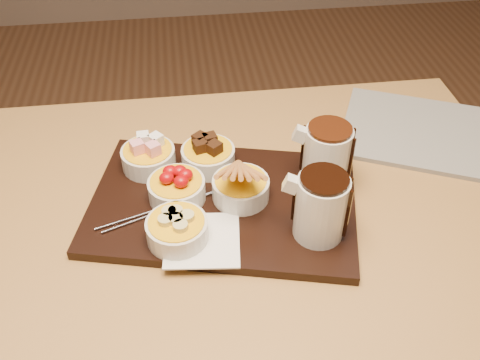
{
  "coord_description": "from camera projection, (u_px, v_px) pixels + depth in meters",
  "views": [
    {
      "loc": [
        -0.02,
        -0.65,
        1.41
      ],
      "look_at": [
        0.07,
        0.03,
        0.81
      ],
      "focal_mm": 40.0,
      "sensor_mm": 36.0,
      "label": 1
    }
  ],
  "objects": [
    {
      "name": "dining_table",
      "position": [
        205.0,
        256.0,
        0.99
      ],
      "size": [
        1.2,
        0.8,
        0.75
      ],
      "color": "#A2773C",
      "rests_on": "ground"
    },
    {
      "name": "serving_board",
      "position": [
        223.0,
        203.0,
        0.94
      ],
      "size": [
        0.52,
        0.4,
        0.02
      ],
      "primitive_type": "cube",
      "rotation": [
        0.0,
        0.0,
        -0.24
      ],
      "color": "black",
      "rests_on": "dining_table"
    },
    {
      "name": "napkin",
      "position": [
        202.0,
        240.0,
        0.86
      ],
      "size": [
        0.13,
        0.13,
        0.0
      ],
      "primitive_type": "cube",
      "rotation": [
        0.0,
        0.0,
        -0.1
      ],
      "color": "white",
      "rests_on": "serving_board"
    },
    {
      "name": "bowl_marshmallows",
      "position": [
        149.0,
        158.0,
        0.99
      ],
      "size": [
        0.1,
        0.1,
        0.04
      ],
      "primitive_type": "cylinder",
      "color": "beige",
      "rests_on": "serving_board"
    },
    {
      "name": "bowl_cake",
      "position": [
        208.0,
        157.0,
        1.0
      ],
      "size": [
        0.1,
        0.1,
        0.04
      ],
      "primitive_type": "cylinder",
      "color": "beige",
      "rests_on": "serving_board"
    },
    {
      "name": "bowl_strawberries",
      "position": [
        177.0,
        190.0,
        0.93
      ],
      "size": [
        0.1,
        0.1,
        0.04
      ],
      "primitive_type": "cylinder",
      "color": "beige",
      "rests_on": "serving_board"
    },
    {
      "name": "bowl_biscotti",
      "position": [
        241.0,
        189.0,
        0.93
      ],
      "size": [
        0.1,
        0.1,
        0.04
      ],
      "primitive_type": "cylinder",
      "color": "beige",
      "rests_on": "serving_board"
    },
    {
      "name": "bowl_bananas",
      "position": [
        177.0,
        230.0,
        0.86
      ],
      "size": [
        0.1,
        0.1,
        0.04
      ],
      "primitive_type": "cylinder",
      "color": "beige",
      "rests_on": "serving_board"
    },
    {
      "name": "pitcher_dark_chocolate",
      "position": [
        321.0,
        208.0,
        0.84
      ],
      "size": [
        0.1,
        0.1,
        0.11
      ],
      "primitive_type": "cylinder",
      "rotation": [
        0.0,
        0.0,
        -0.24
      ],
      "color": "silver",
      "rests_on": "serving_board"
    },
    {
      "name": "pitcher_milk_chocolate",
      "position": [
        327.0,
        157.0,
        0.94
      ],
      "size": [
        0.1,
        0.1,
        0.11
      ],
      "primitive_type": "cylinder",
      "rotation": [
        0.0,
        0.0,
        -0.24
      ],
      "color": "silver",
      "rests_on": "serving_board"
    },
    {
      "name": "fondue_skewers",
      "position": [
        169.0,
        206.0,
        0.92
      ],
      "size": [
        0.11,
        0.26,
        0.01
      ],
      "primitive_type": null,
      "rotation": [
        0.0,
        0.0,
        -1.25
      ],
      "color": "silver",
      "rests_on": "serving_board"
    },
    {
      "name": "newspaper",
      "position": [
        421.0,
        132.0,
        1.11
      ],
      "size": [
        0.39,
        0.36,
        0.01
      ],
      "primitive_type": "cube",
      "rotation": [
        0.0,
        0.0,
        -0.42
      ],
      "color": "beige",
      "rests_on": "dining_table"
    }
  ]
}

